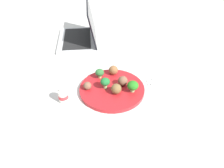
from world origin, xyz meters
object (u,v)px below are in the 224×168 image
Objects in this scene: broccoli_floret_back_left at (100,73)px; meatball_near_rim at (116,89)px; yogurt_bottle at (63,95)px; laptop at (81,34)px; broccoli_floret_center at (105,83)px; meatball_mid_right at (123,81)px; plate at (112,89)px; fork at (167,79)px; broccoli_floret_near_rim at (133,86)px; knife at (169,84)px; meatball_back_right at (87,86)px; napkin at (166,83)px; meatball_front_left at (113,70)px.

meatball_near_rim is at bearing -60.65° from broccoli_floret_back_left.
laptop is at bearing 83.77° from yogurt_bottle.
broccoli_floret_center is 1.18× the size of meatball_mid_right.
plate reaches higher than fork.
knife is (0.17, 0.04, -0.04)m from broccoli_floret_near_rim.
yogurt_bottle is 0.54m from laptop.
meatball_back_right is (-0.19, 0.03, -0.01)m from broccoli_floret_near_rim.
broccoli_floret_near_rim reaches higher than meatball_mid_right.
knife is at bearing 11.70° from meatball_near_rim.
knife is (0.24, 0.05, -0.03)m from meatball_near_rim.
broccoli_floret_near_rim is 1.17× the size of meatball_mid_right.
laptop reaches higher than meatball_back_right.
meatball_mid_right is at bearing 57.23° from meatball_near_rim.
napkin is at bearing 7.71° from broccoli_floret_center.
meatball_near_rim is at bearing -175.88° from broccoli_floret_near_rim.
fork is at bearing 87.22° from knife.
broccoli_floret_back_left is 0.36× the size of fork.
plate is 1.65× the size of napkin.
broccoli_floret_center is 0.50m from laptop.
yogurt_bottle reaches higher than broccoli_floret_center.
broccoli_floret_near_rim is at bearing -62.35° from meatball_front_left.
plate is at bearing -57.74° from broccoli_floret_back_left.
laptop is at bearing 113.72° from broccoli_floret_near_rim.
laptop is at bearing 130.90° from napkin.
fork is at bearing 24.96° from broccoli_floret_near_rim.
broccoli_floret_back_left and meatball_front_left have the same top height.
broccoli_floret_back_left is 0.88× the size of broccoli_floret_near_rim.
broccoli_floret_near_rim is at bearing -20.05° from plate.
plate is 5.63× the size of broccoli_floret_near_rim.
knife is at bearing 2.24° from meatball_back_right.
knife is (0.26, 0.01, -0.00)m from plate.
fork is at bearing -47.39° from laptop.
broccoli_floret_center is 0.28m from napkin.
meatball_back_right is 0.24× the size of knife.
yogurt_bottle is (-0.22, -0.01, -0.01)m from meatball_near_rim.
meatball_front_left is 0.35× the size of fork.
broccoli_floret_near_rim is at bearing -9.32° from meatball_back_right.
fork is at bearing -5.25° from broccoli_floret_back_left.
broccoli_floret_center is 0.34× the size of knife.
meatball_mid_right is 0.13× the size of laptop.
napkin is at bearing -115.70° from fork.
broccoli_floret_near_rim is (0.11, -0.03, -0.00)m from broccoli_floret_center.
knife is at bearing -70.61° from napkin.
knife is (-0.00, -0.04, -0.00)m from fork.
meatball_mid_right is 0.21m from knife.
meatball_mid_right is (0.08, 0.02, -0.01)m from broccoli_floret_center.
broccoli_floret_near_rim is at bearing -66.28° from laptop.
yogurt_bottle reaches higher than knife.
fork is 1.80× the size of yogurt_bottle.
fork is at bearing 10.85° from broccoli_floret_center.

